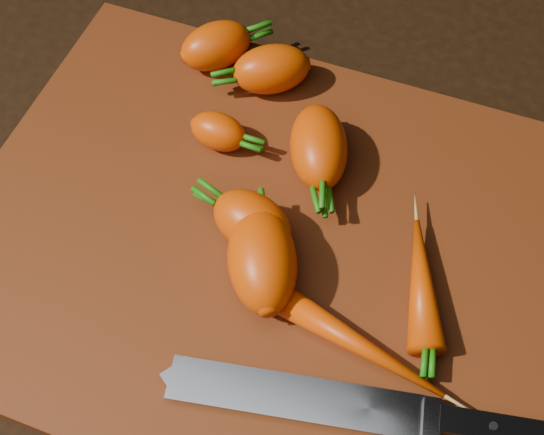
% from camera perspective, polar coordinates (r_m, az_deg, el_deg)
% --- Properties ---
extents(ground, '(2.00, 2.00, 0.01)m').
position_cam_1_polar(ground, '(0.62, -0.32, -2.45)').
color(ground, black).
extents(cutting_board, '(0.50, 0.40, 0.01)m').
position_cam_1_polar(cutting_board, '(0.61, -0.33, -1.94)').
color(cutting_board, maroon).
rests_on(cutting_board, ground).
extents(carrot_0, '(0.08, 0.08, 0.04)m').
position_cam_1_polar(carrot_0, '(0.71, -4.24, 12.77)').
color(carrot_0, '#E34100').
rests_on(carrot_0, cutting_board).
extents(carrot_1, '(0.08, 0.06, 0.05)m').
position_cam_1_polar(carrot_1, '(0.59, -1.51, -0.34)').
color(carrot_1, '#E34100').
rests_on(carrot_1, cutting_board).
extents(carrot_2, '(0.08, 0.10, 0.05)m').
position_cam_1_polar(carrot_2, '(0.63, 3.53, 5.33)').
color(carrot_2, '#E34100').
rests_on(carrot_2, cutting_board).
extents(carrot_3, '(0.09, 0.10, 0.05)m').
position_cam_1_polar(carrot_3, '(0.57, -0.74, -3.22)').
color(carrot_3, '#E34100').
rests_on(carrot_3, cutting_board).
extents(carrot_4, '(0.08, 0.08, 0.04)m').
position_cam_1_polar(carrot_4, '(0.69, -0.05, 11.10)').
color(carrot_4, '#E34100').
rests_on(carrot_4, cutting_board).
extents(carrot_5, '(0.05, 0.04, 0.03)m').
position_cam_1_polar(carrot_5, '(0.65, -4.07, 6.49)').
color(carrot_5, '#E34100').
rests_on(carrot_5, cutting_board).
extents(carrot_6, '(0.14, 0.06, 0.03)m').
position_cam_1_polar(carrot_6, '(0.56, 6.34, -9.39)').
color(carrot_6, '#E34100').
rests_on(carrot_6, cutting_board).
extents(carrot_7, '(0.06, 0.11, 0.03)m').
position_cam_1_polar(carrot_7, '(0.58, 11.18, -4.83)').
color(carrot_7, '#E34100').
rests_on(carrot_7, cutting_board).
extents(knife, '(0.29, 0.08, 0.02)m').
position_cam_1_polar(knife, '(0.55, 3.59, -13.62)').
color(knife, gray).
rests_on(knife, cutting_board).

